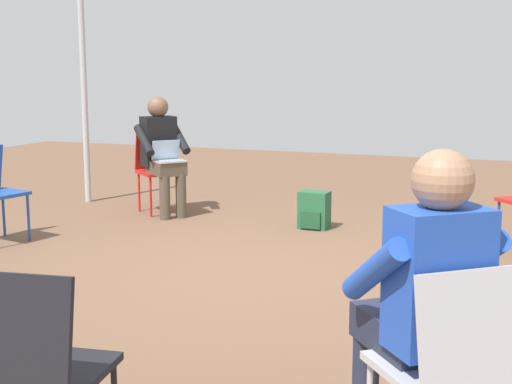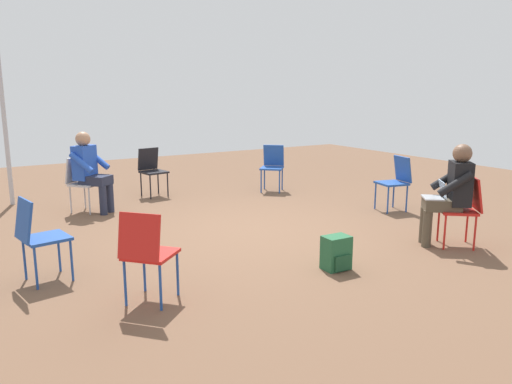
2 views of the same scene
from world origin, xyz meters
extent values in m
plane|color=brown|center=(0.00, 0.00, 0.00)|extent=(15.75, 15.75, 0.00)
cube|color=red|center=(1.83, 1.79, 0.43)|extent=(0.56, 0.56, 0.03)
cylinder|color=red|center=(1.85, 1.55, 0.21)|extent=(0.02, 0.02, 0.42)
cylinder|color=red|center=(1.59, 1.76, 0.21)|extent=(0.02, 0.02, 0.42)
cylinder|color=red|center=(2.07, 1.81, 0.21)|extent=(0.02, 0.02, 0.42)
cylinder|color=red|center=(1.80, 2.03, 0.21)|extent=(0.02, 0.02, 0.42)
cube|color=red|center=(1.95, 1.94, 0.65)|extent=(0.35, 0.31, 0.40)
cylinder|color=#1E4799|center=(1.47, -1.66, 0.21)|extent=(0.02, 0.02, 0.42)
cube|color=#B7B7BC|center=(-2.27, -1.62, 0.43)|extent=(0.56, 0.56, 0.03)
cube|color=#B7B7BC|center=(-2.41, -1.74, 0.65)|extent=(0.32, 0.35, 0.40)
cylinder|color=#1E4799|center=(0.27, 2.25, 0.21)|extent=(0.02, 0.02, 0.42)
cylinder|color=#1E4799|center=(0.33, 2.59, 0.21)|extent=(0.02, 0.02, 0.42)
cube|color=black|center=(-2.80, -0.33, 0.43)|extent=(0.46, 0.46, 0.03)
cube|color=black|center=(-2.99, -0.36, 0.65)|extent=(0.15, 0.39, 0.40)
cylinder|color=#4C4233|center=(1.67, 1.45, 0.23)|extent=(0.11, 0.11, 0.45)
cylinder|color=#4C4233|center=(1.53, 1.57, 0.23)|extent=(0.11, 0.11, 0.45)
cube|color=#4C4233|center=(1.71, 1.64, 0.51)|extent=(0.50, 0.52, 0.14)
cube|color=black|center=(1.83, 1.79, 0.77)|extent=(0.40, 0.38, 0.52)
sphere|color=brown|center=(1.83, 1.79, 1.13)|extent=(0.22, 0.22, 0.22)
cylinder|color=black|center=(1.92, 1.58, 0.80)|extent=(0.32, 0.36, 0.31)
cylinder|color=black|center=(1.61, 1.84, 0.80)|extent=(0.32, 0.36, 0.31)
cube|color=#9EA0A5|center=(1.64, 1.55, 0.59)|extent=(0.37, 0.36, 0.02)
cube|color=#B2D1F2|center=(1.71, 1.64, 0.70)|extent=(0.27, 0.23, 0.20)
cylinder|color=#23283D|center=(-1.93, -1.46, 0.23)|extent=(0.11, 0.11, 0.45)
cube|color=#23283D|center=(-2.12, -1.49, 0.51)|extent=(0.51, 0.50, 0.14)
cube|color=blue|center=(-2.27, -1.62, 0.77)|extent=(0.39, 0.40, 0.52)
sphere|color=#A87A5B|center=(-2.27, -1.62, 1.13)|extent=(0.22, 0.22, 0.22)
cylinder|color=blue|center=(-2.32, -1.40, 0.80)|extent=(0.36, 0.32, 0.31)
cylinder|color=blue|center=(-2.06, -1.70, 0.80)|extent=(0.36, 0.32, 0.31)
cube|color=#235B38|center=(1.69, 0.03, 0.18)|extent=(0.21, 0.29, 0.36)
cube|color=#1C492C|center=(1.69, 0.03, 0.10)|extent=(0.26, 0.20, 0.16)
cylinder|color=#B2B2B7|center=(2.10, 2.88, 1.15)|extent=(0.07, 0.07, 2.30)
camera|label=1|loc=(-4.78, -1.90, 1.51)|focal=50.00mm
camera|label=2|loc=(5.53, -3.30, 1.87)|focal=35.00mm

